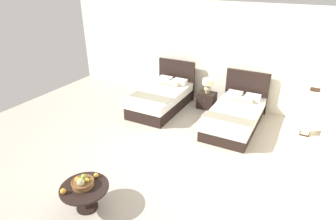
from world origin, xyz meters
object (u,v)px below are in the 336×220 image
at_px(table_lamp, 208,84).
at_px(bed_near_corner, 235,116).
at_px(loose_apple, 96,175).
at_px(floor_lamp_corner, 310,113).
at_px(loose_orange, 63,191).
at_px(fruit_bowl, 82,183).
at_px(bed_near_window, 162,98).
at_px(nightstand, 207,100).
at_px(coffee_table, 85,192).

bearing_deg(table_lamp, bed_near_corner, -32.94).
distance_m(loose_apple, floor_lamp_corner, 5.03).
bearing_deg(table_lamp, loose_orange, -95.38).
height_order(fruit_bowl, loose_apple, fruit_bowl).
height_order(bed_near_window, table_lamp, bed_near_window).
relative_size(bed_near_corner, loose_orange, 24.84).
height_order(bed_near_corner, table_lamp, bed_near_corner).
relative_size(bed_near_corner, fruit_bowl, 6.12).
bearing_deg(bed_near_corner, nightstand, 147.85).
relative_size(bed_near_window, loose_orange, 23.48).
bearing_deg(bed_near_corner, bed_near_window, -179.67).
distance_m(bed_near_window, loose_orange, 4.27).
bearing_deg(loose_apple, coffee_table, -90.91).
distance_m(bed_near_window, floor_lamp_corner, 3.81).
height_order(coffee_table, loose_orange, loose_orange).
bearing_deg(floor_lamp_corner, loose_orange, -124.15).
relative_size(table_lamp, loose_orange, 4.48).
distance_m(bed_near_window, fruit_bowl, 4.03).
bearing_deg(loose_orange, floor_lamp_corner, 55.85).
bearing_deg(loose_orange, bed_near_corner, 70.55).
xyz_separation_m(table_lamp, floor_lamp_corner, (2.67, -0.28, -0.13)).
xyz_separation_m(table_lamp, fruit_bowl, (-0.32, -4.63, -0.21)).
bearing_deg(loose_orange, bed_near_window, 98.73).
xyz_separation_m(coffee_table, fruit_bowl, (-0.03, 0.01, 0.17)).
height_order(bed_near_corner, loose_orange, bed_near_corner).
bearing_deg(loose_orange, loose_apple, 71.56).
bearing_deg(fruit_bowl, table_lamp, 86.07).
relative_size(bed_near_corner, coffee_table, 2.82).
bearing_deg(table_lamp, coffee_table, -93.51).
distance_m(bed_near_window, nightstand, 1.29).
relative_size(coffee_table, fruit_bowl, 2.17).
bearing_deg(coffee_table, bed_near_window, 101.80).
bearing_deg(fruit_bowl, floor_lamp_corner, 55.47).
height_order(loose_apple, loose_orange, loose_orange).
bearing_deg(floor_lamp_corner, fruit_bowl, -124.53).
distance_m(bed_near_window, table_lamp, 1.36).
distance_m(table_lamp, floor_lamp_corner, 2.69).
relative_size(bed_near_window, floor_lamp_corner, 1.78).
bearing_deg(bed_near_corner, loose_apple, -109.59).
xyz_separation_m(nightstand, loose_orange, (-0.46, -4.88, 0.25)).
height_order(bed_near_window, fruit_bowl, bed_near_window).
distance_m(nightstand, table_lamp, 0.48).
height_order(coffee_table, floor_lamp_corner, floor_lamp_corner).
xyz_separation_m(nightstand, fruit_bowl, (-0.32, -4.61, 0.28)).
bearing_deg(floor_lamp_corner, table_lamp, 173.98).
bearing_deg(bed_near_window, nightstand, 30.78).
height_order(bed_near_window, floor_lamp_corner, bed_near_window).
bearing_deg(nightstand, bed_near_window, -149.22).
xyz_separation_m(bed_near_window, floor_lamp_corner, (3.78, 0.40, 0.27)).
bearing_deg(loose_apple, loose_orange, -108.44).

